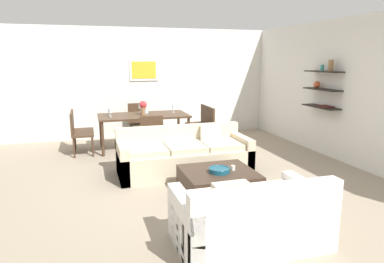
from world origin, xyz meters
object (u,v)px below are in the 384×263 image
at_px(wine_glass_left_far, 110,111).
at_px(dining_chair_foot, 151,134).
at_px(dining_chair_head, 138,119).
at_px(dining_chair_left_near, 78,131).
at_px(wine_glass_left_near, 110,111).
at_px(centerpiece_vase, 143,107).
at_px(candle_jar, 233,168).
at_px(decorative_bowl, 219,170).
at_px(dining_chair_left_far, 78,127).
at_px(dining_chair_right_near, 206,124).
at_px(coffee_table, 218,183).
at_px(dining_chair_right_far, 200,121).
at_px(wine_glass_right_far, 173,107).
at_px(wine_glass_head, 140,107).
at_px(dining_table, 143,118).
at_px(wine_glass_foot, 147,112).
at_px(sofa_beige, 184,156).
at_px(loveseat_white, 250,219).

bearing_deg(wine_glass_left_far, dining_chair_foot, -55.40).
height_order(dining_chair_head, dining_chair_left_near, same).
height_order(wine_glass_left_near, centerpiece_vase, centerpiece_vase).
relative_size(wine_glass_left_near, centerpiece_vase, 0.61).
xyz_separation_m(wine_glass_left_far, centerpiece_vase, (0.70, -0.16, 0.07)).
distance_m(candle_jar, wine_glass_left_far, 3.58).
bearing_deg(decorative_bowl, wine_glass_left_near, 112.91).
xyz_separation_m(dining_chair_left_far, dining_chair_right_near, (2.74, -0.45, 0.00)).
xyz_separation_m(coffee_table, candle_jar, (0.21, -0.04, 0.23)).
height_order(dining_chair_left_far, dining_chair_right_far, same).
xyz_separation_m(dining_chair_left_far, wine_glass_right_far, (2.08, -0.10, 0.37)).
bearing_deg(wine_glass_right_far, wine_glass_left_near, -170.17).
relative_size(dining_chair_right_far, wine_glass_head, 5.06).
bearing_deg(dining_table, wine_glass_foot, -90.00).
bearing_deg(dining_table, wine_glass_head, 90.00).
bearing_deg(candle_jar, wine_glass_foot, 106.45).
bearing_deg(centerpiece_vase, coffee_table, -79.01).
distance_m(dining_chair_left_near, wine_glass_left_near, 0.77).
bearing_deg(dining_chair_left_far, wine_glass_right_far, -2.76).
bearing_deg(centerpiece_vase, dining_chair_left_far, 169.22).
height_order(wine_glass_left_near, wine_glass_foot, wine_glass_left_near).
height_order(decorative_bowl, wine_glass_head, wine_glass_head).
bearing_deg(dining_chair_left_far, sofa_beige, -50.08).
xyz_separation_m(dining_chair_left_far, wine_glass_left_far, (0.66, -0.10, 0.34)).
height_order(loveseat_white, wine_glass_right_far, wine_glass_right_far).
xyz_separation_m(dining_chair_foot, wine_glass_left_far, (-0.71, 1.02, 0.34)).
bearing_deg(dining_chair_left_near, dining_chair_right_far, 9.22).
bearing_deg(wine_glass_left_near, coffee_table, -66.37).
distance_m(wine_glass_foot, wine_glass_head, 0.87).
distance_m(decorative_bowl, dining_chair_left_far, 3.88).
relative_size(loveseat_white, dining_chair_right_near, 1.78).
bearing_deg(dining_chair_right_near, coffee_table, -105.49).
bearing_deg(wine_glass_left_near, wine_glass_left_far, 90.00).
bearing_deg(loveseat_white, candle_jar, 74.37).
height_order(decorative_bowl, wine_glass_left_far, wine_glass_left_far).
bearing_deg(decorative_bowl, loveseat_white, -96.49).
bearing_deg(sofa_beige, wine_glass_left_near, 121.97).
height_order(candle_jar, wine_glass_left_near, wine_glass_left_near).
xyz_separation_m(decorative_bowl, dining_chair_left_near, (-1.94, 2.91, 0.09)).
relative_size(loveseat_white, dining_chair_head, 1.78).
height_order(candle_jar, dining_chair_left_near, dining_chair_left_near).
relative_size(loveseat_white, coffee_table, 1.55).
bearing_deg(dining_chair_right_near, wine_glass_foot, -171.21).
distance_m(dining_chair_right_far, centerpiece_vase, 1.46).
distance_m(dining_chair_right_near, wine_glass_right_far, 0.84).
relative_size(decorative_bowl, wine_glass_head, 1.74).
height_order(dining_chair_foot, wine_glass_right_far, wine_glass_right_far).
bearing_deg(dining_table, dining_chair_head, 90.00).
height_order(coffee_table, dining_chair_right_far, dining_chair_right_far).
height_order(candle_jar, wine_glass_head, wine_glass_head).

